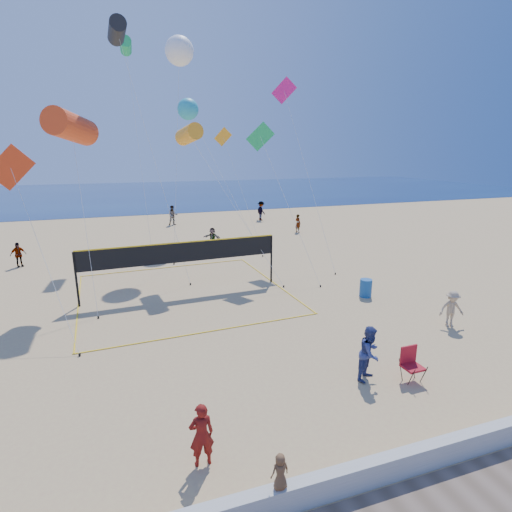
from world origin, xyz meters
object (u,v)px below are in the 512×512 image
object	(u,v)px
trash_barrel	(366,288)
volleyball_net	(182,258)
camp_chair	(411,362)
woman	(202,435)

from	to	relation	value
trash_barrel	volleyball_net	distance (m)	9.16
camp_chair	trash_barrel	distance (m)	7.42
trash_barrel	volleyball_net	world-z (taller)	volleyball_net
camp_chair	woman	bearing A→B (deg)	-170.30
trash_barrel	volleyball_net	bearing A→B (deg)	157.80
woman	trash_barrel	xyz separation A→B (m)	(9.78, 8.13, -0.34)
camp_chair	volleyball_net	size ratio (longest dim) A/B	0.12
trash_barrel	volleyball_net	xyz separation A→B (m)	(-8.39, 3.42, 1.39)
woman	camp_chair	xyz separation A→B (m)	(6.82, 1.33, -0.16)
camp_chair	trash_barrel	size ratio (longest dim) A/B	1.39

